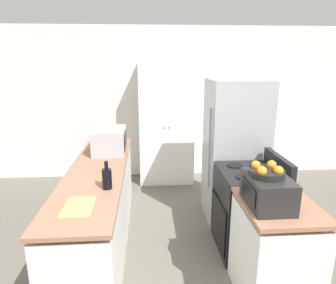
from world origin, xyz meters
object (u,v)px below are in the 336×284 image
Objects in this scene: microwave at (110,140)px; fruit_bowl at (267,171)px; toaster_oven at (268,191)px; stove at (248,210)px; pantry_cabinet at (166,123)px; wine_bottle at (107,178)px; refrigerator at (235,151)px.

fruit_bowl is (1.41, -1.54, 0.14)m from microwave.
fruit_bowl is at bearing 140.66° from toaster_oven.
pantry_cabinet is at bearing 110.64° from stove.
wine_bottle is 1.38m from toaster_oven.
stove is 2.35× the size of toaster_oven.
refrigerator is (0.04, 0.74, 0.44)m from stove.
toaster_oven is at bearing -77.27° from pantry_cabinet.
refrigerator is 1.50m from toaster_oven.
wine_bottle reaches higher than toaster_oven.
stove is 3.84× the size of fruit_bowl.
pantry_cabinet reaches higher than refrigerator.
wine_bottle is at bearing -106.25° from pantry_cabinet.
stove is 1.59m from wine_bottle.
refrigerator reaches higher than microwave.
toaster_oven is (-0.14, -0.75, 0.57)m from stove.
refrigerator is (0.80, -1.30, -0.10)m from pantry_cabinet.
toaster_oven is at bearing -100.38° from stove.
pantry_cabinet is at bearing 102.73° from toaster_oven.
fruit_bowl reaches higher than wine_bottle.
microwave is (-1.56, 0.80, 0.60)m from stove.
pantry_cabinet reaches higher than stove.
pantry_cabinet is at bearing 73.75° from wine_bottle.
refrigerator is at bearing 35.68° from wine_bottle.
toaster_oven is at bearing -96.63° from refrigerator.
microwave reaches higher than toaster_oven.
stove is 4.10× the size of wine_bottle.
microwave is at bearing 152.79° from stove.
refrigerator is at bearing -2.25° from microwave.
pantry_cabinet reaches higher than wine_bottle.
stove is (0.77, -2.04, -0.55)m from pantry_cabinet.
refrigerator is 1.60m from microwave.
toaster_oven is 1.64× the size of fruit_bowl.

